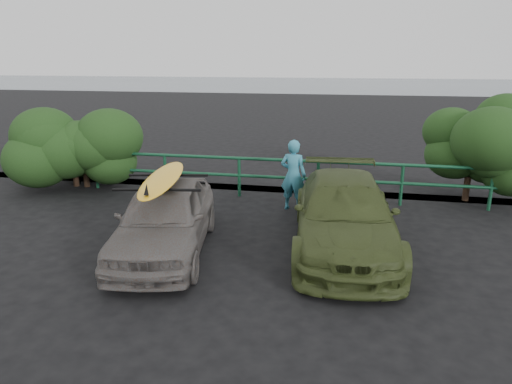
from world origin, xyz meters
TOP-DOWN VIEW (x-y plane):
  - ground at (0.00, 0.00)m, footprint 80.00×80.00m
  - ocean at (0.00, 60.00)m, footprint 200.00×200.00m
  - guardrail at (0.00, 5.00)m, footprint 14.00×0.08m
  - shrub_left at (-4.80, 5.40)m, footprint 3.20×2.40m
  - shrub_right at (5.00, 5.50)m, footprint 3.20×2.40m
  - sedan at (-1.53, 1.34)m, footprint 2.16×4.01m
  - olive_vehicle at (1.67, 2.16)m, footprint 2.14×4.61m
  - man at (0.47, 4.19)m, footprint 0.67×0.50m
  - roof_rack at (-1.53, 1.34)m, footprint 1.65×1.28m
  - surfboard at (-1.53, 1.34)m, footprint 1.01×2.76m

SIDE VIEW (x-z plane):
  - ground at x=0.00m, z-range 0.00..0.00m
  - ocean at x=0.00m, z-range 0.00..0.00m
  - guardrail at x=0.00m, z-range 0.00..1.04m
  - sedan at x=-1.53m, z-range 0.00..1.30m
  - olive_vehicle at x=1.67m, z-range 0.00..1.30m
  - man at x=0.47m, z-range 0.00..1.67m
  - shrub_left at x=-4.80m, z-range 0.00..1.99m
  - shrub_right at x=5.00m, z-range 0.00..2.38m
  - roof_rack at x=-1.53m, z-range 1.30..1.35m
  - surfboard at x=-1.53m, z-range 1.35..1.43m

